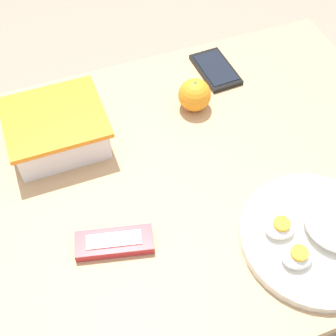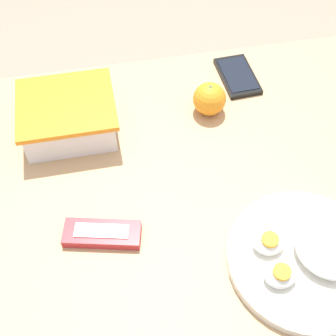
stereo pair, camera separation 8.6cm
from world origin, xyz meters
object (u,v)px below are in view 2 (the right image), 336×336
object	(u,v)px
food_container	(69,118)
cell_phone	(237,76)
rice_plate	(309,256)
candy_bar	(102,234)
orange_fruit	(209,99)

from	to	relation	value
food_container	cell_phone	world-z (taller)	food_container
rice_plate	cell_phone	size ratio (longest dim) A/B	1.95
candy_bar	cell_phone	xyz separation A→B (m)	(0.34, 0.34, -0.00)
orange_fruit	candy_bar	xyz separation A→B (m)	(-0.25, -0.26, -0.02)
food_container	candy_bar	xyz separation A→B (m)	(0.04, -0.26, -0.02)
rice_plate	food_container	bearing A→B (deg)	134.51
orange_fruit	rice_plate	world-z (taller)	orange_fruit
candy_bar	rice_plate	bearing A→B (deg)	-18.66
rice_plate	cell_phone	xyz separation A→B (m)	(0.01, 0.45, -0.01)
orange_fruit	rice_plate	xyz separation A→B (m)	(0.08, -0.37, -0.02)
food_container	cell_phone	distance (m)	0.39
orange_fruit	rice_plate	size ratio (longest dim) A/B	0.27
food_container	orange_fruit	bearing A→B (deg)	-0.57
rice_plate	candy_bar	world-z (taller)	rice_plate
candy_bar	cell_phone	bearing A→B (deg)	45.25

